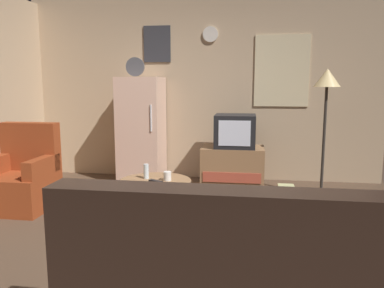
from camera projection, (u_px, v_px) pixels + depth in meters
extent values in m
plane|color=#4C3828|center=(168.00, 241.00, 3.42)|extent=(12.00, 12.00, 0.00)
cube|color=tan|center=(201.00, 85.00, 5.60)|extent=(5.20, 0.10, 2.78)
cube|color=beige|center=(282.00, 71.00, 5.34)|extent=(0.76, 0.02, 1.00)
cube|color=#333338|center=(157.00, 44.00, 5.54)|extent=(0.40, 0.02, 0.52)
cylinder|color=silver|center=(210.00, 34.00, 5.41)|extent=(0.22, 0.03, 0.22)
cube|color=beige|center=(142.00, 130.00, 5.45)|extent=(0.60, 0.60, 1.50)
cylinder|color=silver|center=(151.00, 118.00, 5.09)|extent=(0.02, 0.02, 0.36)
cylinder|color=#4C4C51|center=(135.00, 67.00, 5.24)|extent=(0.26, 0.04, 0.26)
cube|color=#8E6642|center=(233.00, 167.00, 5.18)|extent=(0.84, 0.52, 0.56)
cube|color=#AD4733|center=(232.00, 178.00, 4.94)|extent=(0.76, 0.01, 0.13)
cube|color=black|center=(235.00, 131.00, 5.10)|extent=(0.54, 0.50, 0.44)
cube|color=silver|center=(234.00, 133.00, 4.86)|extent=(0.41, 0.01, 0.33)
cylinder|color=#332D28|center=(321.00, 195.00, 4.80)|extent=(0.24, 0.24, 0.02)
cylinder|color=#332D28|center=(324.00, 141.00, 4.69)|extent=(0.04, 0.04, 1.40)
cone|color=#F2D18C|center=(327.00, 78.00, 4.57)|extent=(0.32, 0.32, 0.22)
cylinder|color=#8E6642|center=(156.00, 223.00, 3.82)|extent=(0.72, 0.72, 0.04)
cylinder|color=#8E6642|center=(155.00, 203.00, 3.79)|extent=(0.24, 0.24, 0.42)
cylinder|color=#8E6642|center=(155.00, 182.00, 3.75)|extent=(0.72, 0.72, 0.04)
cylinder|color=silver|center=(146.00, 171.00, 3.81)|extent=(0.05, 0.05, 0.15)
cylinder|color=silver|center=(167.00, 176.00, 3.74)|extent=(0.08, 0.08, 0.09)
cube|color=black|center=(156.00, 181.00, 3.67)|extent=(0.15, 0.11, 0.02)
cube|color=maroon|center=(20.00, 192.00, 4.28)|extent=(0.68, 0.68, 0.40)
cube|color=maroon|center=(31.00, 146.00, 4.46)|extent=(0.68, 0.16, 0.56)
cube|color=maroon|center=(42.00, 167.00, 4.19)|extent=(0.12, 0.60, 0.20)
cube|color=black|center=(224.00, 243.00, 1.79)|extent=(1.70, 0.20, 0.52)
cube|color=gray|center=(286.00, 191.00, 4.97)|extent=(0.21, 0.13, 0.02)
cube|color=#5BBE3D|center=(286.00, 190.00, 4.96)|extent=(0.21, 0.15, 0.02)
cube|color=slate|center=(286.00, 188.00, 4.96)|extent=(0.19, 0.12, 0.03)
cube|color=#B9BC81|center=(286.00, 186.00, 4.96)|extent=(0.21, 0.16, 0.02)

